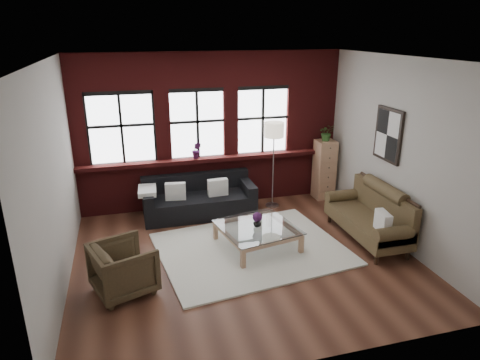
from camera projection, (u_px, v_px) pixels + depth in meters
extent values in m
plane|color=#4A271B|center=(244.00, 257.00, 7.17)|extent=(5.50, 5.50, 0.00)
plane|color=white|center=(244.00, 59.00, 6.10)|extent=(5.50, 5.50, 0.00)
plane|color=#AFACA3|center=(211.00, 131.00, 8.90)|extent=(5.50, 0.00, 5.50)
plane|color=#AFACA3|center=(311.00, 237.00, 4.36)|extent=(5.50, 0.00, 5.50)
plane|color=#AFACA3|center=(54.00, 182.00, 5.95)|extent=(0.00, 5.00, 5.00)
plane|color=#AFACA3|center=(398.00, 153.00, 7.32)|extent=(0.00, 5.00, 5.00)
cube|color=#591515|center=(213.00, 158.00, 8.95)|extent=(5.50, 0.30, 0.08)
cube|color=silver|center=(251.00, 249.00, 7.39)|extent=(3.33, 2.76, 0.03)
cube|color=white|center=(176.00, 191.00, 8.38)|extent=(0.42, 0.20, 0.34)
cube|color=white|center=(218.00, 187.00, 8.59)|extent=(0.41, 0.16, 0.34)
cube|color=white|center=(383.00, 222.00, 7.01)|extent=(0.19, 0.40, 0.34)
imported|color=#3F321F|center=(124.00, 268.00, 6.11)|extent=(1.05, 1.03, 0.75)
imported|color=#B2B2B2|center=(257.00, 223.00, 7.33)|extent=(0.18, 0.18, 0.14)
sphere|color=#4A1B4F|center=(257.00, 217.00, 7.29)|extent=(0.17, 0.17, 0.17)
cube|color=tan|center=(324.00, 170.00, 9.47)|extent=(0.41, 0.41, 1.32)
imported|color=#2D5923|center=(327.00, 133.00, 9.19)|extent=(0.38, 0.34, 0.36)
imported|color=#4A1B4F|center=(196.00, 150.00, 8.77)|extent=(0.23, 0.21, 0.35)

